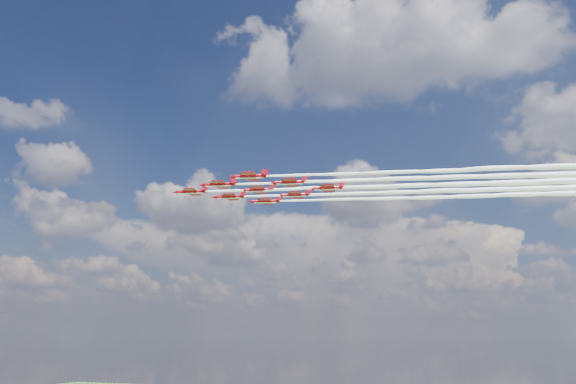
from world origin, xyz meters
TOP-DOWN VIEW (x-y plane):
  - jet_lead at (42.41, 10.48)m, footprint 113.66×32.41m
  - jet_row2_port at (52.93, 6.27)m, footprint 113.66×32.41m
  - jet_row2_starb at (49.66, 19.19)m, footprint 113.66×32.41m
  - jet_row3_port at (63.46, 2.05)m, footprint 113.66×32.41m
  - jet_row3_centre at (60.19, 14.98)m, footprint 113.66×32.41m
  - jet_row3_starb at (56.92, 27.91)m, footprint 113.66×32.41m
  - jet_row4_port at (70.72, 10.76)m, footprint 113.66×32.41m
  - jet_row4_starb at (67.45, 23.69)m, footprint 113.66×32.41m
  - jet_tail at (77.97, 19.48)m, footprint 113.66×32.41m

SIDE VIEW (x-z plane):
  - jet_lead at x=42.41m, z-range 77.65..80.09m
  - jet_row2_port at x=52.93m, z-range 77.65..80.09m
  - jet_row2_starb at x=49.66m, z-range 77.65..80.09m
  - jet_row3_port at x=63.46m, z-range 77.65..80.09m
  - jet_row3_centre at x=60.19m, z-range 77.65..80.09m
  - jet_row3_starb at x=56.92m, z-range 77.65..80.09m
  - jet_row4_port at x=70.72m, z-range 77.65..80.09m
  - jet_row4_starb at x=67.45m, z-range 77.65..80.09m
  - jet_tail at x=77.97m, z-range 77.65..80.09m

